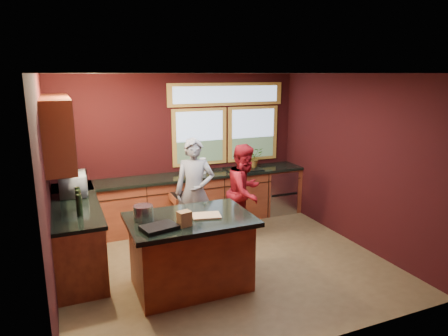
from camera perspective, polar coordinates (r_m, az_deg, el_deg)
floor at (r=5.99m, az=-0.00°, el=-13.41°), size 4.50×4.50×0.00m
room_shell at (r=5.53m, az=-7.04°, el=3.90°), size 4.52×4.02×2.71m
back_counter at (r=7.35m, az=-3.72°, el=-4.35°), size 4.50×0.64×0.93m
left_counter at (r=6.19m, az=-20.32°, el=-8.63°), size 0.64×2.30×0.93m
island at (r=5.22m, az=-4.78°, el=-11.83°), size 1.55×1.05×0.95m
person_grey at (r=6.36m, az=-4.21°, el=-3.45°), size 0.74×0.63×1.72m
person_red at (r=6.59m, az=3.00°, el=-3.42°), size 0.98×0.93×1.59m
microwave at (r=6.36m, az=-20.69°, el=-2.17°), size 0.42×0.59×0.32m
potted_plant at (r=7.66m, az=4.19°, el=1.49°), size 0.35×0.30×0.39m
paper_towel at (r=7.23m, az=-3.05°, el=0.33°), size 0.12×0.12×0.28m
cutting_board at (r=5.06m, az=-2.54°, el=-6.82°), size 0.39×0.32×0.02m
stock_pot at (r=5.02m, az=-11.45°, el=-6.25°), size 0.24×0.24×0.18m
paper_bag at (r=4.75m, az=-5.69°, el=-7.22°), size 0.17×0.15×0.18m
black_tray at (r=4.70m, az=-9.21°, el=-8.40°), size 0.45×0.36×0.05m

